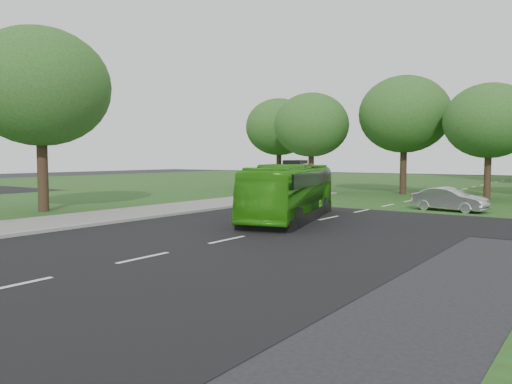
% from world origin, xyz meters
% --- Properties ---
extents(ground, '(160.00, 160.00, 0.00)m').
position_xyz_m(ground, '(0.00, 0.00, 0.00)').
color(ground, black).
rests_on(ground, ground).
extents(street_surfaces, '(120.00, 120.00, 0.15)m').
position_xyz_m(street_surfaces, '(-0.38, 22.75, 0.03)').
color(street_surfaces, black).
rests_on(street_surfaces, ground).
extents(tree_park_a, '(6.37, 6.37, 8.46)m').
position_xyz_m(tree_park_a, '(-9.60, 25.35, 5.74)').
color(tree_park_a, black).
rests_on(tree_park_a, ground).
extents(tree_park_b, '(7.31, 7.31, 9.59)m').
position_xyz_m(tree_park_b, '(-2.53, 28.01, 6.47)').
color(tree_park_b, black).
rests_on(tree_park_b, ground).
extents(tree_park_c, '(6.16, 6.16, 8.18)m').
position_xyz_m(tree_park_c, '(4.21, 25.92, 5.55)').
color(tree_park_c, black).
rests_on(tree_park_c, ground).
extents(tree_park_f, '(6.60, 6.60, 8.81)m').
position_xyz_m(tree_park_f, '(-15.68, 29.68, 5.99)').
color(tree_park_f, black).
rests_on(tree_park_f, ground).
extents(tree_side_near, '(7.58, 7.58, 10.07)m').
position_xyz_m(tree_side_near, '(-14.28, 3.52, 6.83)').
color(tree_side_near, black).
rests_on(tree_side_near, ground).
extents(bus, '(4.91, 9.88, 2.68)m').
position_xyz_m(bus, '(-1.37, 8.60, 1.34)').
color(bus, '#2D9011').
rests_on(bus, ground).
extents(sedan, '(4.18, 2.00, 1.32)m').
position_xyz_m(sedan, '(4.00, 16.87, 0.66)').
color(sedan, silver).
rests_on(sedan, ground).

